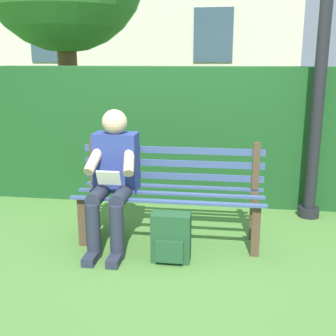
# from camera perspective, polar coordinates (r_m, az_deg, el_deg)

# --- Properties ---
(ground) EXTENTS (60.00, 60.00, 0.00)m
(ground) POSITION_cam_1_polar(r_m,az_deg,el_deg) (3.95, 0.21, -9.82)
(ground) COLOR #477533
(park_bench) EXTENTS (1.67, 0.50, 0.90)m
(park_bench) POSITION_cam_1_polar(r_m,az_deg,el_deg) (3.86, 0.38, -3.10)
(park_bench) COLOR #4C3828
(park_bench) RESTS_ON ground
(person_seated) EXTENTS (0.44, 0.73, 1.20)m
(person_seated) POSITION_cam_1_polar(r_m,az_deg,el_deg) (3.73, -7.37, -0.93)
(person_seated) COLOR navy
(person_seated) RESTS_ON ground
(hedge_backdrop) EXTENTS (5.43, 0.77, 1.62)m
(hedge_backdrop) POSITION_cam_1_polar(r_m,az_deg,el_deg) (5.01, 6.63, 4.92)
(hedge_backdrop) COLOR #19471E
(hedge_backdrop) RESTS_ON ground
(backpack) EXTENTS (0.32, 0.24, 0.41)m
(backpack) POSITION_cam_1_polar(r_m,az_deg,el_deg) (3.53, 0.41, -9.34)
(backpack) COLOR #1E4728
(backpack) RESTS_ON ground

